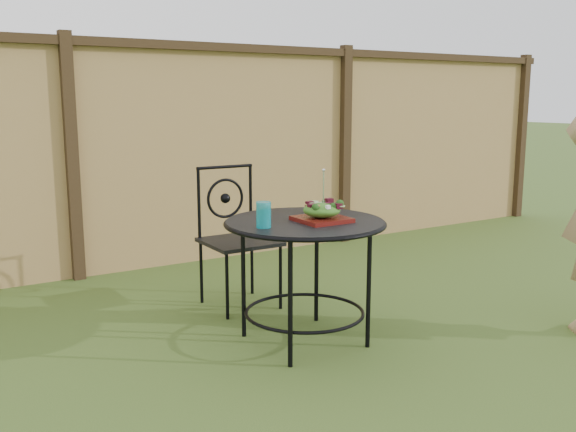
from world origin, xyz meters
The scene contains 8 objects.
ground centered at (0.00, 0.00, 0.00)m, with size 60.00×60.00×0.00m, color #294315.
fence centered at (0.00, 2.19, 0.95)m, with size 8.00×0.12×1.90m.
patio_table centered at (-0.51, 0.10, 0.59)m, with size 0.92×0.92×0.72m.
patio_chair centered at (-0.52, 0.94, 0.50)m, with size 0.46×0.46×0.95m.
salad_plate centered at (-0.45, 0.03, 0.74)m, with size 0.27×0.27×0.02m, color #450C09.
salad centered at (-0.45, 0.03, 0.79)m, with size 0.21×0.21×0.08m, color #235614.
fork centered at (-0.44, 0.03, 0.92)m, with size 0.01×0.01×0.18m, color silver.
drinking_glass centered at (-0.81, 0.05, 0.79)m, with size 0.08×0.08×0.14m, color #0D8E9B.
Camera 1 is at (-2.48, -2.88, 1.41)m, focal length 40.00 mm.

